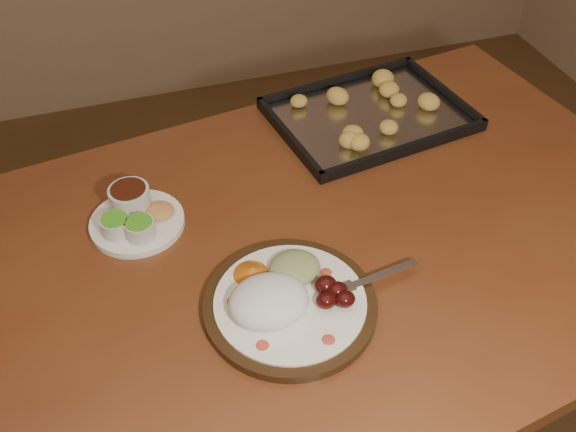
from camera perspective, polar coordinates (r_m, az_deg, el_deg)
name	(u,v)px	position (r m, az deg, el deg)	size (l,w,h in m)	color
dining_table	(297,283)	(1.22, 0.84, -5.94)	(1.62, 1.11, 0.75)	brown
dinner_plate	(286,299)	(1.04, -0.22, -7.39)	(0.37, 0.28, 0.07)	black
condiment_saucer	(134,215)	(1.21, -13.50, 0.05)	(0.17, 0.17, 0.06)	white
baking_tray	(369,114)	(1.45, 7.21, 8.99)	(0.45, 0.36, 0.04)	black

